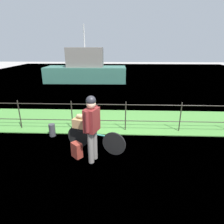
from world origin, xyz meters
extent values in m
plane|color=#9E9993|center=(0.00, 0.00, 0.00)|extent=(60.00, 60.00, 0.00)
cube|color=#478438|center=(0.00, 2.75, 0.01)|extent=(27.00, 2.40, 0.03)
plane|color=#60849E|center=(0.00, 11.51, 0.00)|extent=(30.00, 30.00, 0.00)
cylinder|color=#28231E|center=(-3.60, 1.90, 0.51)|extent=(0.04, 0.04, 1.02)
cylinder|color=#28231E|center=(-1.80, 1.90, 0.51)|extent=(0.04, 0.04, 1.02)
cylinder|color=#28231E|center=(0.00, 1.90, 0.51)|extent=(0.04, 0.04, 1.02)
cylinder|color=#28231E|center=(1.80, 1.90, 0.51)|extent=(0.04, 0.04, 1.02)
cylinder|color=#28231E|center=(0.00, 1.90, 0.36)|extent=(18.00, 0.03, 0.03)
cylinder|color=#28231E|center=(0.00, 1.90, 0.92)|extent=(18.00, 0.03, 0.03)
cylinder|color=black|center=(-0.34, 0.39, 0.32)|extent=(0.62, 0.25, 0.64)
cylinder|color=black|center=(-1.36, 0.74, 0.32)|extent=(0.62, 0.25, 0.64)
cylinder|color=#337F70|center=(-0.85, 0.56, 0.49)|extent=(0.81, 0.32, 0.04)
cube|color=black|center=(-1.25, 0.70, 0.54)|extent=(0.22, 0.15, 0.06)
cube|color=slate|center=(-1.25, 0.70, 0.63)|extent=(0.39, 0.27, 0.02)
cube|color=#A87F51|center=(-1.25, 0.70, 0.76)|extent=(0.47, 0.41, 0.25)
ellipsoid|color=tan|center=(-1.25, 0.70, 0.95)|extent=(0.31, 0.22, 0.13)
sphere|color=tan|center=(-1.13, 0.66, 1.01)|extent=(0.11, 0.11, 0.11)
cylinder|color=slate|center=(-0.82, 0.18, 0.41)|extent=(0.14, 0.14, 0.82)
cylinder|color=slate|center=(-0.89, 0.00, 0.41)|extent=(0.14, 0.14, 0.82)
cube|color=maroon|center=(-0.85, 0.09, 1.10)|extent=(0.38, 0.46, 0.56)
cylinder|color=maroon|center=(-0.78, 0.30, 1.13)|extent=(0.10, 0.10, 0.50)
cylinder|color=maroon|center=(-0.93, -0.12, 1.13)|extent=(0.10, 0.10, 0.50)
sphere|color=tan|center=(-0.85, 0.09, 1.49)|extent=(0.22, 0.22, 0.22)
sphere|color=black|center=(-0.85, 0.09, 1.57)|extent=(0.23, 0.23, 0.23)
cube|color=maroon|center=(-1.29, 0.23, 0.20)|extent=(0.33, 0.32, 0.40)
cylinder|color=#38383D|center=(-2.34, 1.40, 0.20)|extent=(0.20, 0.20, 0.40)
cube|color=#336656|center=(-2.90, 10.97, 0.59)|extent=(6.24, 2.18, 1.17)
cube|color=slate|center=(-2.90, 10.97, 1.89)|extent=(2.76, 1.50, 1.43)
cylinder|color=#B2B2B2|center=(-2.90, 10.97, 3.40)|extent=(0.10, 0.10, 1.60)
camera|label=1|loc=(-0.20, -4.02, 2.75)|focal=30.47mm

